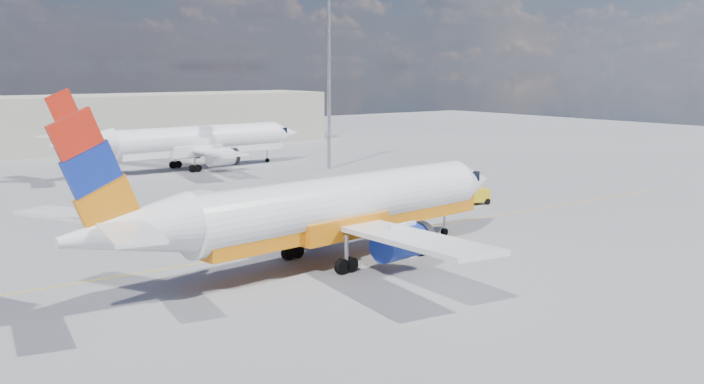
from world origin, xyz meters
TOP-DOWN VIEW (x-y plane):
  - ground at (0.00, 0.00)m, footprint 240.00×240.00m
  - taxi_line at (0.00, 3.00)m, footprint 70.00×0.15m
  - terminal_main at (5.00, 75.00)m, footprint 70.00×14.00m
  - main_jet at (-7.71, -1.82)m, footprint 34.50×26.97m
  - second_jet at (4.94, 45.13)m, footprint 32.91×25.97m
  - gse_tug at (14.54, 7.91)m, footprint 2.99×2.00m
  - traffic_cone at (-2.68, -3.69)m, footprint 0.39×0.39m
  - floodlight_mast at (18.49, 35.80)m, footprint 1.55×1.55m

SIDE VIEW (x-z plane):
  - ground at x=0.00m, z-range 0.00..0.00m
  - taxi_line at x=0.00m, z-range 0.00..0.01m
  - traffic_cone at x=-2.68m, z-range -0.01..0.53m
  - gse_tug at x=14.54m, z-range -0.05..1.98m
  - second_jet at x=4.94m, z-range -1.66..8.31m
  - main_jet at x=-7.71m, z-range -1.74..8.69m
  - terminal_main at x=5.00m, z-range 0.00..8.00m
  - floodlight_mast at x=18.49m, z-range 2.11..23.28m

